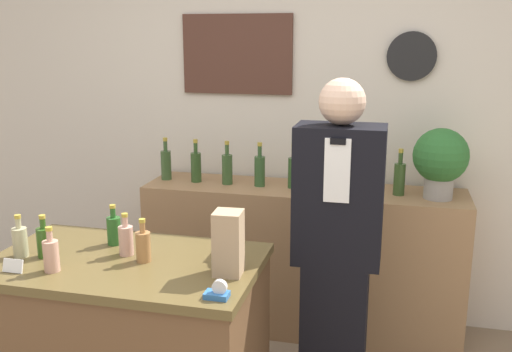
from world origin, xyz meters
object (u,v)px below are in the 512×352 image
shopkeeper (337,250)px  potted_plant (441,159)px  paper_bag (228,243)px  tape_dispenser (218,292)px

shopkeeper → potted_plant: size_ratio=4.07×
shopkeeper → paper_bag: bearing=-124.2°
shopkeeper → paper_bag: (-0.38, -0.56, 0.21)m
paper_bag → tape_dispenser: size_ratio=2.94×
shopkeeper → potted_plant: (0.50, 0.69, 0.34)m
paper_bag → tape_dispenser: bearing=-83.8°
paper_bag → shopkeeper: bearing=55.8°
paper_bag → tape_dispenser: paper_bag is taller
shopkeeper → paper_bag: shopkeeper is taller
potted_plant → paper_bag: size_ratio=1.54×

